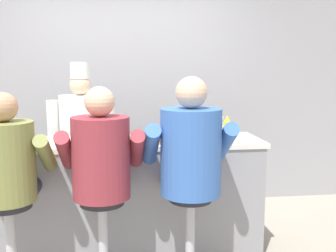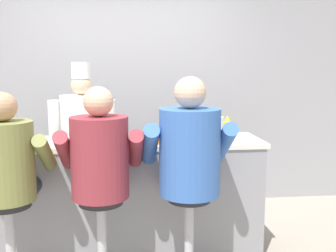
{
  "view_description": "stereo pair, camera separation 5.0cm",
  "coord_description": "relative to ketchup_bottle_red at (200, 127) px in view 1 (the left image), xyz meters",
  "views": [
    {
      "loc": [
        -0.04,
        -2.96,
        1.6
      ],
      "look_at": [
        0.37,
        0.27,
        1.11
      ],
      "focal_mm": 42.0,
      "sensor_mm": 36.0,
      "label": 1
    },
    {
      "loc": [
        0.01,
        -2.97,
        1.6
      ],
      "look_at": [
        0.37,
        0.27,
        1.11
      ],
      "focal_mm": 42.0,
      "sensor_mm": 36.0,
      "label": 2
    }
  ],
  "objects": [
    {
      "name": "diner_counter",
      "position": [
        -0.63,
        0.08,
        -0.61
      ],
      "size": [
        2.33,
        0.6,
        0.99
      ],
      "color": "gray",
      "rests_on": "ground_plane"
    },
    {
      "name": "diner_seated_maroon",
      "position": [
        -0.8,
        -0.48,
        -0.16
      ],
      "size": [
        0.61,
        0.6,
        1.47
      ],
      "color": "#B2B5BA",
      "rests_on": "ground_plane"
    },
    {
      "name": "mustard_bottle_yellow",
      "position": [
        0.22,
        -0.03,
        -0.01
      ],
      "size": [
        0.06,
        0.06,
        0.21
      ],
      "color": "yellow",
      "rests_on": "diner_counter"
    },
    {
      "name": "cereal_bowl",
      "position": [
        -1.61,
        0.12,
        -0.09
      ],
      "size": [
        0.15,
        0.15,
        0.05
      ],
      "color": "#4C7FB7",
      "rests_on": "diner_counter"
    },
    {
      "name": "breakfast_plate",
      "position": [
        -0.53,
        0.09,
        -0.1
      ],
      "size": [
        0.25,
        0.25,
        0.05
      ],
      "color": "white",
      "rests_on": "diner_counter"
    },
    {
      "name": "coffee_mug_white",
      "position": [
        -0.92,
        -0.14,
        -0.07
      ],
      "size": [
        0.12,
        0.08,
        0.08
      ],
      "color": "white",
      "rests_on": "diner_counter"
    },
    {
      "name": "diner_seated_olive",
      "position": [
        -1.43,
        -0.48,
        -0.18
      ],
      "size": [
        0.58,
        0.57,
        1.44
      ],
      "color": "#B2B5BA",
      "rests_on": "ground_plane"
    },
    {
      "name": "wall_back",
      "position": [
        -0.63,
        1.36,
        0.25
      ],
      "size": [
        10.0,
        0.06,
        2.7
      ],
      "color": "#99999E",
      "rests_on": "ground_plane"
    },
    {
      "name": "hot_sauce_bottle_orange",
      "position": [
        -0.36,
        -0.13,
        -0.05
      ],
      "size": [
        0.03,
        0.03,
        0.13
      ],
      "color": "orange",
      "rests_on": "diner_counter"
    },
    {
      "name": "water_pitcher_clear",
      "position": [
        0.16,
        0.1,
        -0.02
      ],
      "size": [
        0.15,
        0.13,
        0.19
      ],
      "color": "silver",
      "rests_on": "diner_counter"
    },
    {
      "name": "cook_in_whites_near",
      "position": [
        -1.04,
        0.65,
        -0.2
      ],
      "size": [
        0.65,
        0.41,
        1.65
      ],
      "color": "#232328",
      "rests_on": "ground_plane"
    },
    {
      "name": "diner_seated_blue",
      "position": [
        -0.18,
        -0.48,
        -0.13
      ],
      "size": [
        0.66,
        0.65,
        1.54
      ],
      "color": "#B2B5BA",
      "rests_on": "ground_plane"
    },
    {
      "name": "ketchup_bottle_red",
      "position": [
        0.0,
        0.0,
        0.0
      ],
      "size": [
        0.07,
        0.07,
        0.24
      ],
      "color": "red",
      "rests_on": "diner_counter"
    }
  ]
}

